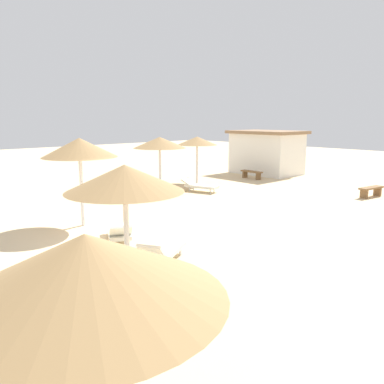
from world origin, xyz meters
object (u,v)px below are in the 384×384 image
at_px(parasol_1, 125,179).
at_px(bench_2, 252,173).
at_px(lounger_1, 162,251).
at_px(parasol_0, 86,270).
at_px(lounger_3, 119,231).
at_px(parasol_5, 197,141).
at_px(lounger_2, 199,186).
at_px(beach_cabana, 266,152).
at_px(parasol_2, 160,143).
at_px(bench_1, 371,190).
at_px(parasol_3, 79,148).

xyz_separation_m(parasol_1, bench_2, (-8.03, 14.31, -2.07)).
xyz_separation_m(lounger_1, bench_2, (-7.63, 12.98, 0.02)).
relative_size(parasol_0, lounger_3, 1.36).
relative_size(parasol_5, lounger_2, 1.33).
xyz_separation_m(parasol_5, beach_cabana, (0.30, 6.13, -0.96)).
xyz_separation_m(parasol_2, bench_1, (7.96, 6.53, -2.15)).
distance_m(parasol_1, parasol_3, 5.39).
relative_size(parasol_0, lounger_1, 1.38).
relative_size(parasol_2, lounger_2, 1.38).
relative_size(parasol_2, parasol_5, 1.04).
xyz_separation_m(parasol_3, parasol_5, (-4.01, 9.21, -0.30)).
height_order(parasol_3, lounger_2, parasol_3).
distance_m(lounger_2, beach_cabana, 8.17).
bearing_deg(bench_1, parasol_0, -74.91).
bearing_deg(lounger_2, parasol_5, 139.58).
distance_m(parasol_1, bench_1, 14.20).
distance_m(parasol_3, bench_1, 13.56).
height_order(lounger_3, bench_1, lounger_3).
xyz_separation_m(parasol_1, lounger_2, (-7.11, 8.96, -2.11)).
relative_size(bench_2, beach_cabana, 0.33).
distance_m(lounger_1, beach_cabana, 17.73).
xyz_separation_m(lounger_3, beach_cabana, (-6.13, 15.39, 1.15)).
relative_size(parasol_2, lounger_3, 1.41).
bearing_deg(parasol_5, lounger_1, -46.98).
bearing_deg(lounger_2, parasol_1, -51.58).
relative_size(parasol_2, bench_2, 1.84).
bearing_deg(lounger_3, bench_1, 80.05).
xyz_separation_m(lounger_2, bench_2, (-0.92, 5.34, 0.04)).
distance_m(parasol_2, beach_cabana, 9.41).
bearing_deg(parasol_2, beach_cabana, 92.30).
distance_m(parasol_3, beach_cabana, 15.83).
relative_size(lounger_1, beach_cabana, 0.42).
relative_size(parasol_3, lounger_1, 1.57).
bearing_deg(bench_1, lounger_3, -99.95).
bearing_deg(parasol_1, parasol_5, 130.55).
bearing_deg(parasol_5, bench_1, 20.98).
bearing_deg(parasol_3, parasol_5, 113.55).
relative_size(lounger_3, bench_1, 1.28).
bearing_deg(lounger_2, parasol_0, -47.01).
height_order(parasol_2, lounger_1, parasol_2).
xyz_separation_m(parasol_0, parasol_5, (-13.24, 13.75, 0.08)).
distance_m(bench_1, bench_2, 7.50).
relative_size(lounger_3, beach_cabana, 0.42).
bearing_deg(parasol_1, lounger_1, 107.01).
height_order(parasol_1, lounger_2, parasol_1).
height_order(parasol_3, lounger_1, parasol_3).
relative_size(lounger_2, lounger_3, 1.02).
xyz_separation_m(parasol_3, bench_2, (-2.87, 12.79, -2.38)).
distance_m(parasol_1, lounger_1, 2.51).
bearing_deg(beach_cabana, lounger_2, -77.40).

